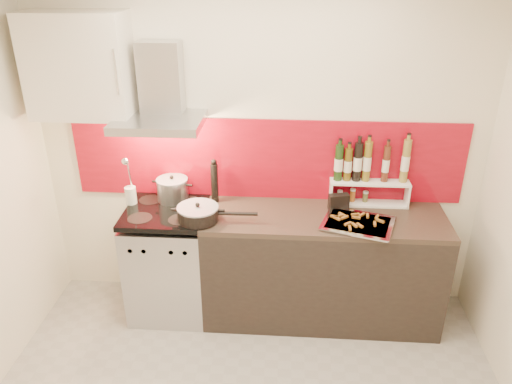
# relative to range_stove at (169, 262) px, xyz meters

# --- Properties ---
(back_wall) EXTENTS (3.40, 0.02, 2.60)m
(back_wall) POSITION_rel_range_stove_xyz_m (0.70, 0.30, 0.86)
(back_wall) COLOR silver
(back_wall) RESTS_ON ground
(backsplash) EXTENTS (3.00, 0.02, 0.64)m
(backsplash) POSITION_rel_range_stove_xyz_m (0.75, 0.29, 0.78)
(backsplash) COLOR maroon
(backsplash) RESTS_ON back_wall
(range_stove) EXTENTS (0.60, 0.60, 0.91)m
(range_stove) POSITION_rel_range_stove_xyz_m (0.00, 0.00, 0.00)
(range_stove) COLOR #B7B7BA
(range_stove) RESTS_ON ground
(counter) EXTENTS (1.80, 0.60, 0.90)m
(counter) POSITION_rel_range_stove_xyz_m (1.20, 0.00, 0.01)
(counter) COLOR black
(counter) RESTS_ON ground
(range_hood) EXTENTS (0.62, 0.50, 0.61)m
(range_hood) POSITION_rel_range_stove_xyz_m (0.00, 0.14, 1.30)
(range_hood) COLOR #B7B7BA
(range_hood) RESTS_ON back_wall
(upper_cabinet) EXTENTS (0.70, 0.35, 0.72)m
(upper_cabinet) POSITION_rel_range_stove_xyz_m (-0.55, 0.13, 1.51)
(upper_cabinet) COLOR silver
(upper_cabinet) RESTS_ON back_wall
(stock_pot) EXTENTS (0.24, 0.24, 0.21)m
(stock_pot) POSITION_rel_range_stove_xyz_m (0.03, 0.17, 0.56)
(stock_pot) COLOR #B7B7BA
(stock_pot) RESTS_ON range_stove
(saute_pan) EXTENTS (0.58, 0.30, 0.14)m
(saute_pan) POSITION_rel_range_stove_xyz_m (0.29, -0.14, 0.52)
(saute_pan) COLOR black
(saute_pan) RESTS_ON range_stove
(utensil_jar) EXTENTS (0.09, 0.13, 0.41)m
(utensil_jar) POSITION_rel_range_stove_xyz_m (-0.28, 0.08, 0.58)
(utensil_jar) COLOR silver
(utensil_jar) RESTS_ON range_stove
(pepper_mill) EXTENTS (0.06, 0.06, 0.35)m
(pepper_mill) POSITION_rel_range_stove_xyz_m (0.36, 0.19, 0.63)
(pepper_mill) COLOR black
(pepper_mill) RESTS_ON counter
(step_shelf) EXTENTS (0.60, 0.16, 0.53)m
(step_shelf) POSITION_rel_range_stove_xyz_m (1.52, 0.23, 0.70)
(step_shelf) COLOR white
(step_shelf) RESTS_ON counter
(caddy_box) EXTENTS (0.16, 0.10, 0.13)m
(caddy_box) POSITION_rel_range_stove_xyz_m (1.31, 0.11, 0.52)
(caddy_box) COLOR black
(caddy_box) RESTS_ON counter
(baking_tray) EXTENTS (0.57, 0.50, 0.03)m
(baking_tray) POSITION_rel_range_stove_xyz_m (1.43, -0.12, 0.47)
(baking_tray) COLOR silver
(baking_tray) RESTS_ON counter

